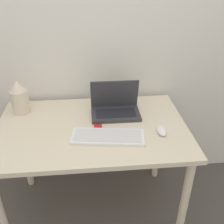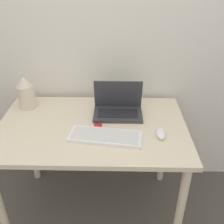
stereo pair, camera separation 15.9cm
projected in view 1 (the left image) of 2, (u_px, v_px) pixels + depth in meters
The scene contains 7 objects.
wall_back at pixel (87, 30), 1.77m from camera, with size 6.00×0.05×2.50m.
desk at pixel (92, 139), 1.68m from camera, with size 1.19×0.76×0.77m.
laptop at pixel (115, 107), 1.75m from camera, with size 0.32×0.21×0.22m.
keyboard at pixel (108, 137), 1.52m from camera, with size 0.44×0.21×0.02m.
mouse at pixel (162, 130), 1.57m from camera, with size 0.05×0.11×0.03m.
vase at pixel (19, 97), 1.73m from camera, with size 0.11×0.11×0.23m.
mp3_player at pixel (98, 127), 1.62m from camera, with size 0.05×0.05×0.01m.
Camera 1 is at (-0.00, -0.99, 1.67)m, focal length 42.00 mm.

